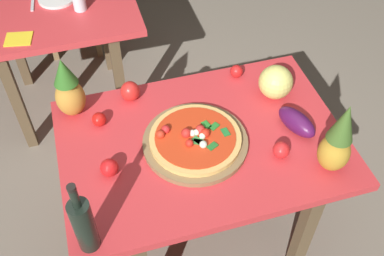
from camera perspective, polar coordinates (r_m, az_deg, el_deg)
name	(u,v)px	position (r m, az deg, el deg)	size (l,w,h in m)	color
ground_plane	(200,228)	(2.58, 1.02, -12.36)	(10.00, 10.00, 0.00)	gray
display_table	(202,154)	(2.04, 1.26, -3.24)	(1.22, 0.84, 0.75)	brown
background_table	(56,27)	(2.90, -16.62, 11.95)	(0.97, 0.70, 0.75)	brown
pizza_board	(195,142)	(1.94, 0.41, -1.79)	(0.45, 0.45, 0.03)	olive
pizza	(195,138)	(1.92, 0.35, -1.25)	(0.39, 0.39, 0.06)	#E4B561
wine_bottle	(84,224)	(1.61, -13.33, -11.60)	(0.08, 0.08, 0.36)	black
pineapple_left	(68,90)	(2.05, -15.14, 4.59)	(0.13, 0.13, 0.30)	#C28632
pineapple_right	(338,141)	(1.85, 17.70, -1.58)	(0.13, 0.13, 0.35)	#B88B2A
melon	(276,82)	(2.14, 10.38, 5.65)	(0.16, 0.16, 0.16)	#E0D96F
bell_pepper	(130,91)	(2.13, -7.71, 4.56)	(0.09, 0.09, 0.10)	red
eggplant	(297,122)	(2.03, 12.90, 0.74)	(0.20, 0.09, 0.09)	#491345
tomato_at_corner	(281,150)	(1.92, 11.05, -2.68)	(0.07, 0.07, 0.07)	red
tomato_near_board	(109,168)	(1.85, -10.26, -4.89)	(0.07, 0.07, 0.07)	red
tomato_by_bottle	(236,71)	(2.25, 5.56, 7.05)	(0.06, 0.06, 0.06)	red
tomato_beside_pepper	(99,119)	(2.04, -11.49, 1.06)	(0.06, 0.06, 0.06)	red
drinking_glass_water	(79,0)	(2.76, -13.91, 15.16)	(0.07, 0.07, 0.11)	silver
fork_utensil	(33,2)	(2.92, -19.23, 14.56)	(0.02, 0.18, 0.01)	silver
napkin_folded	(19,39)	(2.65, -20.79, 10.33)	(0.14, 0.12, 0.01)	yellow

